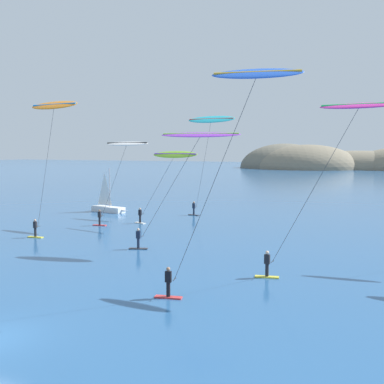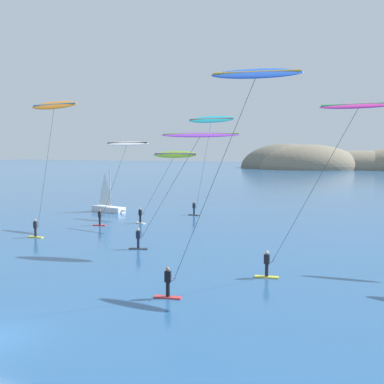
# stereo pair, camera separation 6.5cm
# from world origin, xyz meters

# --- Properties ---
(headland_island) EXTENTS (121.99, 45.07, 22.08)m
(headland_island) POSITION_xyz_m (-8.69, 200.00, 0.00)
(headland_island) COLOR #7A705B
(headland_island) RESTS_ON ground
(sailboat_near) EXTENTS (5.97, 2.13, 5.70)m
(sailboat_near) POSITION_xyz_m (-20.24, 37.05, 0.64)
(sailboat_near) COLOR white
(sailboat_near) RESTS_ON ground
(kitesurfer_cyan) EXTENTS (6.17, 1.64, 12.21)m
(kitesurfer_cyan) POSITION_xyz_m (-6.91, 39.01, 11.00)
(kitesurfer_cyan) COLOR #2D2D33
(kitesurfer_cyan) RESTS_ON ground
(kitesurfer_magenta) EXTENTS (8.28, 1.29, 10.78)m
(kitesurfer_magenta) POSITION_xyz_m (12.39, 14.64, 9.39)
(kitesurfer_magenta) COLOR yellow
(kitesurfer_magenta) RESTS_ON ground
(kitesurfer_blue) EXTENTS (7.72, 2.41, 12.24)m
(kitesurfer_blue) POSITION_xyz_m (8.23, 9.29, 10.66)
(kitesurfer_blue) COLOR red
(kitesurfer_blue) RESTS_ON ground
(kitesurfer_lime) EXTENTS (8.43, 2.22, 8.00)m
(kitesurfer_lime) POSITION_xyz_m (-7.21, 29.82, 6.95)
(kitesurfer_lime) COLOR silver
(kitesurfer_lime) RESTS_ON ground
(kitesurfer_orange) EXTENTS (6.13, 1.56, 12.41)m
(kitesurfer_orange) POSITION_xyz_m (-13.13, 18.87, 11.03)
(kitesurfer_orange) COLOR yellow
(kitesurfer_orange) RESTS_ON ground
(kitesurfer_purple) EXTENTS (9.00, 3.15, 9.51)m
(kitesurfer_purple) POSITION_xyz_m (0.37, 19.85, 8.66)
(kitesurfer_purple) COLOR #2D2D33
(kitesurfer_purple) RESTS_ON ground
(kitesurfer_white) EXTENTS (7.16, 1.54, 8.97)m
(kitesurfer_white) POSITION_xyz_m (-11.23, 27.12, 7.95)
(kitesurfer_white) COLOR red
(kitesurfer_white) RESTS_ON ground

